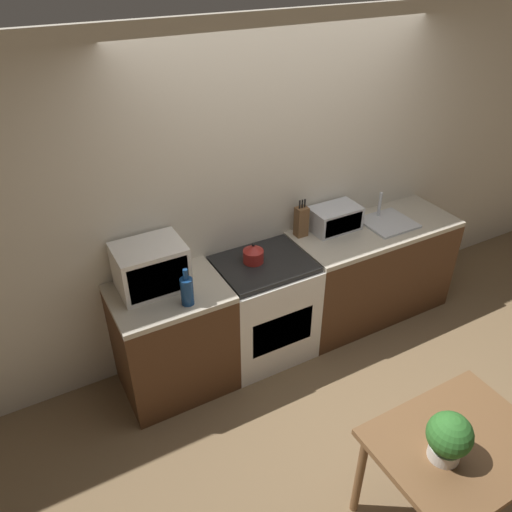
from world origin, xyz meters
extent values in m
plane|color=brown|center=(0.00, 0.00, 0.00)|extent=(16.00, 16.00, 0.00)
cube|color=beige|center=(0.00, 1.08, 1.30)|extent=(10.00, 0.06, 2.60)
cube|color=#4C2D19|center=(-1.11, 0.74, 0.43)|extent=(0.82, 0.62, 0.86)
cube|color=#B7AD99|center=(-1.11, 0.74, 0.88)|extent=(0.82, 0.62, 0.04)
cube|color=#4C2D19|center=(0.78, 0.74, 0.43)|extent=(1.49, 0.62, 0.86)
cube|color=#B7AD99|center=(0.78, 0.74, 0.88)|extent=(1.49, 0.62, 0.04)
cube|color=silver|center=(-0.33, 0.74, 0.43)|extent=(0.74, 0.62, 0.86)
cube|color=black|center=(-0.33, 0.74, 0.88)|extent=(0.71, 0.57, 0.04)
cube|color=black|center=(-0.33, 0.44, 0.43)|extent=(0.53, 0.02, 0.32)
cylinder|color=maroon|center=(-0.40, 0.78, 0.95)|extent=(0.16, 0.16, 0.10)
cone|color=maroon|center=(-0.40, 0.78, 1.02)|extent=(0.15, 0.15, 0.05)
sphere|color=black|center=(-0.40, 0.78, 1.05)|extent=(0.03, 0.03, 0.03)
cube|color=silver|center=(-1.18, 0.85, 1.07)|extent=(0.48, 0.36, 0.34)
cube|color=black|center=(-1.18, 0.67, 1.07)|extent=(0.42, 0.01, 0.27)
cylinder|color=navy|center=(-1.04, 0.54, 1.00)|extent=(0.09, 0.09, 0.20)
cylinder|color=navy|center=(-1.04, 0.54, 1.14)|extent=(0.03, 0.03, 0.08)
cube|color=brown|center=(0.13, 0.94, 1.03)|extent=(0.10, 0.08, 0.26)
cylinder|color=black|center=(0.11, 0.94, 1.19)|extent=(0.01, 0.01, 0.07)
cylinder|color=black|center=(0.13, 0.94, 1.19)|extent=(0.01, 0.01, 0.07)
cylinder|color=black|center=(0.16, 0.94, 1.19)|extent=(0.01, 0.01, 0.07)
cube|color=silver|center=(0.44, 0.90, 1.00)|extent=(0.42, 0.26, 0.20)
cube|color=black|center=(0.44, 0.77, 1.00)|extent=(0.37, 0.01, 0.16)
cube|color=silver|center=(0.90, 0.74, 0.91)|extent=(0.41, 0.39, 0.02)
cylinder|color=silver|center=(0.90, 0.87, 1.03)|extent=(0.03, 0.03, 0.22)
cube|color=brown|center=(-0.14, -1.06, 0.71)|extent=(0.92, 0.69, 0.04)
cylinder|color=brown|center=(-0.54, -0.77, 0.34)|extent=(0.05, 0.05, 0.69)
cylinder|color=brown|center=(0.26, -0.77, 0.34)|extent=(0.05, 0.05, 0.69)
cylinder|color=beige|center=(-0.29, -1.08, 0.77)|extent=(0.16, 0.16, 0.08)
sphere|color=#2D6B28|center=(-0.29, -1.08, 0.91)|extent=(0.23, 0.23, 0.23)
camera|label=1|loc=(-1.92, -2.01, 3.02)|focal=35.00mm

